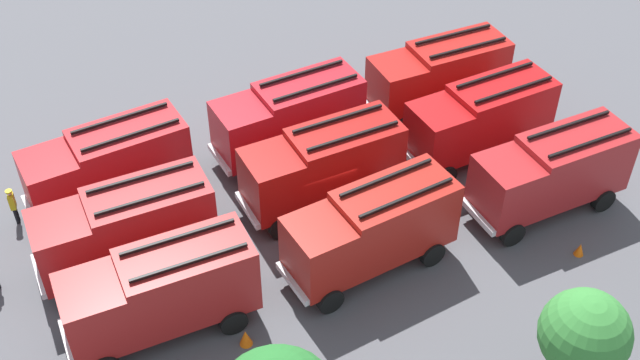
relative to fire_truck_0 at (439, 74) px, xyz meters
name	(u,v)px	position (x,y,z in m)	size (l,w,h in m)	color
ground_plane	(320,204)	(8.44, 4.16, -2.15)	(54.13, 54.13, 0.00)	#4C4C51
fire_truck_0	(439,74)	(0.00, 0.00, 0.00)	(7.22, 2.79, 3.88)	#A51814
fire_truck_1	(289,116)	(8.22, 0.18, 0.00)	(7.37, 3.20, 3.88)	#AD161F
fire_truck_2	(108,164)	(16.77, 0.23, 0.00)	(7.41, 3.35, 3.88)	#AD181D
fire_truck_3	(481,118)	(0.11, 4.00, 0.00)	(7.34, 3.12, 3.88)	#A81011
fire_truck_4	(323,164)	(8.23, 4.07, 0.00)	(7.30, 3.01, 3.88)	#9B120F
fire_truck_5	(125,227)	(17.02, 4.37, 0.00)	(7.24, 2.84, 3.88)	maroon
fire_truck_6	(552,171)	(-0.56, 8.52, 0.00)	(7.27, 2.92, 3.88)	maroon
fire_truck_7	(372,228)	(8.12, 8.47, 0.00)	(7.42, 3.39, 3.88)	#A01B14
fire_truck_8	(161,290)	(16.64, 8.20, 0.00)	(7.22, 2.80, 3.88)	maroon
firefighter_1	(292,103)	(7.10, -2.24, -1.15)	(0.47, 0.46, 1.78)	black
firefighter_3	(13,204)	(21.00, -0.23, -1.14)	(0.30, 0.45, 1.79)	black
tree_1	(584,334)	(4.55, 16.78, 1.05)	(3.07, 3.07, 4.76)	brown
traffic_cone_0	(580,249)	(-0.16, 11.51, -1.86)	(0.42, 0.42, 0.59)	#F2600C
traffic_cone_1	(246,337)	(14.18, 10.14, -1.79)	(0.50, 0.50, 0.72)	#F2600C
traffic_cone_2	(487,117)	(-1.85, 1.99, -1.85)	(0.42, 0.42, 0.61)	#F2600C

